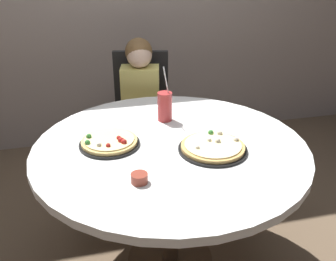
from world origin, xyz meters
The scene contains 8 objects.
ground_plane centered at (0.00, 0.00, 0.00)m, with size 8.00×8.00×0.00m, color brown.
dining_table centered at (0.00, 0.00, 0.66)m, with size 1.33×1.33×0.75m.
chair_wooden centered at (0.02, 0.98, 0.53)m, with size 0.48×0.48×0.95m.
diner_child centered at (-0.02, 0.80, 0.48)m, with size 0.33×0.43×1.08m.
pizza_veggie centered at (0.18, -0.11, 0.77)m, with size 0.33×0.33×0.05m.
pizza_cheese centered at (-0.29, 0.06, 0.77)m, with size 0.29×0.29×0.05m.
soda_cup centered at (0.04, 0.29, 0.83)m, with size 0.08×0.08×0.31m.
sauce_bowl centered at (-0.20, -0.29, 0.77)m, with size 0.07×0.07×0.04m, color brown.
Camera 1 is at (-0.38, -1.56, 1.60)m, focal length 39.89 mm.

